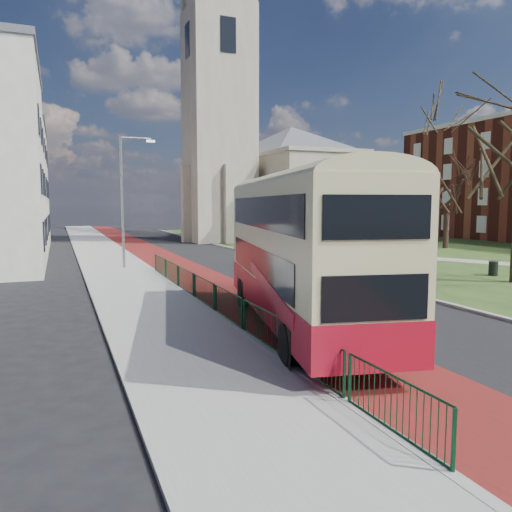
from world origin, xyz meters
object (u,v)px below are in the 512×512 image
bus (300,244)px  winter_tree_far (448,186)px  streetlamp (125,195)px  litter_bin (493,268)px

bus → winter_tree_far: bearing=51.5°
streetlamp → bus: 17.70m
litter_bin → streetlamp: bearing=150.3°
winter_tree_far → litter_bin: winter_tree_far is taller
streetlamp → winter_tree_far: 29.04m
winter_tree_far → streetlamp: bearing=-171.9°
bus → litter_bin: 16.95m
streetlamp → litter_bin: size_ratio=9.40×
streetlamp → winter_tree_far: bearing=8.1°
streetlamp → bus: (3.25, -17.30, -1.82)m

